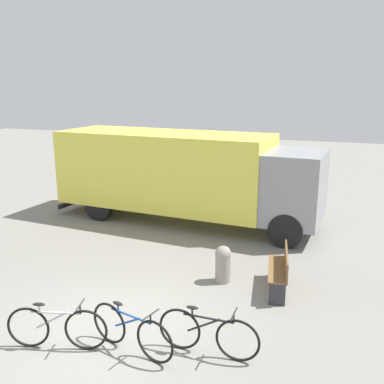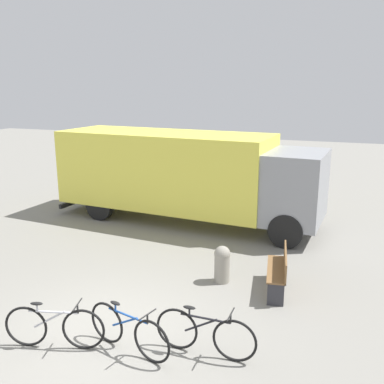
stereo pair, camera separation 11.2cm
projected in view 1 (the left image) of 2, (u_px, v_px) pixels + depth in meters
ground_plane at (110, 333)px, 7.89m from camera, size 60.00×60.00×0.00m
delivery_truck at (183, 172)px, 14.04m from camera, size 8.95×3.04×2.93m
park_bench at (281, 269)px, 9.41m from camera, size 0.63×1.55×0.93m
bicycle_near at (57, 328)px, 7.33m from camera, size 1.73×0.58×0.85m
bicycle_middle at (131, 331)px, 7.23m from camera, size 1.73×0.56×0.85m
bicycle_far at (208, 333)px, 7.16m from camera, size 1.78×0.44×0.85m
bollard_near_bench at (223, 262)px, 9.84m from camera, size 0.37×0.37×0.87m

